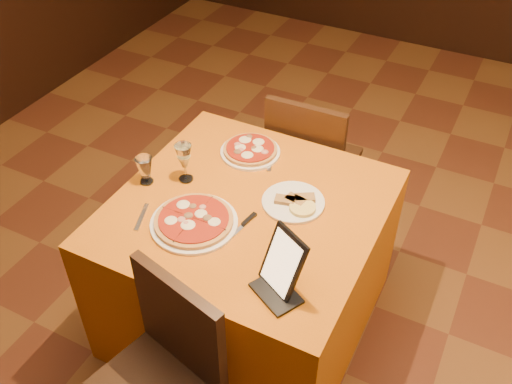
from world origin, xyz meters
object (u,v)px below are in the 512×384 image
at_px(pizza_far, 250,151).
at_px(wine_glass, 184,163).
at_px(water_glass, 145,170).
at_px(tablet, 283,262).
at_px(pizza_near, 194,222).
at_px(chair_main_far, 315,160).
at_px(main_table, 248,265).

relative_size(pizza_far, wine_glass, 1.49).
height_order(water_glass, tablet, tablet).
relative_size(pizza_near, wine_glass, 1.89).
xyz_separation_m(chair_main_far, wine_glass, (-0.33, -0.76, 0.39)).
distance_m(chair_main_far, water_glass, 1.04).
bearing_deg(wine_glass, pizza_far, 61.47).
bearing_deg(pizza_near, water_glass, 157.54).
distance_m(pizza_far, wine_glass, 0.35).
bearing_deg(wine_glass, water_glass, -147.28).
bearing_deg(pizza_far, chair_main_far, 70.52).
height_order(main_table, wine_glass, wine_glass).
distance_m(main_table, pizza_far, 0.54).
relative_size(main_table, pizza_far, 3.89).
distance_m(main_table, tablet, 0.67).
relative_size(pizza_near, pizza_far, 1.27).
relative_size(pizza_near, water_glass, 2.76).
bearing_deg(pizza_far, water_glass, -128.06).
bearing_deg(water_glass, wine_glass, 32.72).
xyz_separation_m(main_table, pizza_near, (-0.14, -0.20, 0.39)).
height_order(main_table, chair_main_far, chair_main_far).
bearing_deg(wine_glass, main_table, -5.32).
distance_m(chair_main_far, wine_glass, 0.91).
xyz_separation_m(wine_glass, tablet, (0.64, -0.36, 0.03)).
height_order(chair_main_far, wine_glass, wine_glass).
height_order(main_table, pizza_near, pizza_near).
bearing_deg(chair_main_far, wine_glass, 65.50).
relative_size(chair_main_far, water_glass, 7.00).
distance_m(chair_main_far, pizza_near, 1.05).
distance_m(pizza_near, water_glass, 0.36).
relative_size(chair_main_far, tablet, 3.73).
bearing_deg(chair_main_far, pizza_near, 80.64).
height_order(wine_glass, tablet, tablet).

